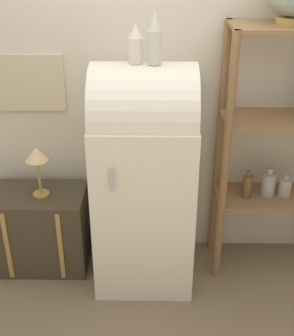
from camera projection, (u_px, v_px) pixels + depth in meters
ground_plane at (144, 292)px, 3.17m from camera, size 12.00×12.00×0.00m
wall_back at (144, 73)px, 3.04m from camera, size 7.00×0.09×2.70m
refrigerator at (144, 173)px, 3.00m from camera, size 0.64×0.67×1.51m
suitcase_trunk at (41, 229)px, 3.31m from camera, size 0.65×0.41×0.58m
shelf_unit at (280, 141)px, 3.00m from camera, size 0.77×0.37×1.71m
vase_left at (136, 45)px, 2.61m from camera, size 0.08×0.08×0.22m
vase_center at (155, 40)px, 2.59m from camera, size 0.08×0.08×0.29m
desk_lamp at (37, 158)px, 3.03m from camera, size 0.15×0.15×0.36m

